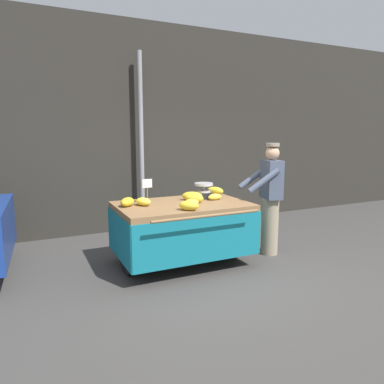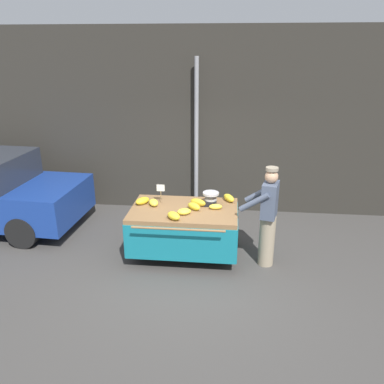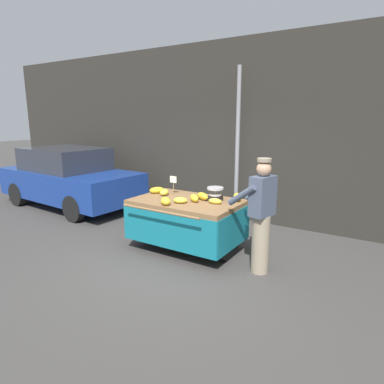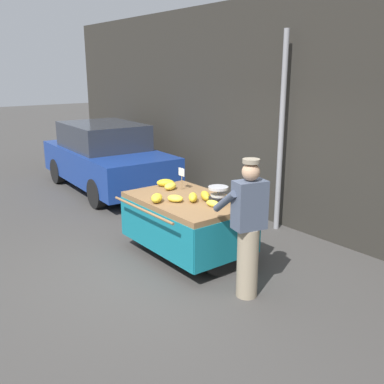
{
  "view_description": "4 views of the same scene",
  "coord_description": "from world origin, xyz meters",
  "px_view_note": "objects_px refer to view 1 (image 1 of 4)",
  "views": [
    {
      "loc": [
        -2.19,
        -4.03,
        1.87
      ],
      "look_at": [
        -0.05,
        0.49,
        1.04
      ],
      "focal_mm": 33.66,
      "sensor_mm": 36.0,
      "label": 1
    },
    {
      "loc": [
        0.56,
        -5.53,
        3.46
      ],
      "look_at": [
        -0.07,
        0.57,
        1.17
      ],
      "focal_mm": 36.22,
      "sensor_mm": 36.0,
      "label": 2
    },
    {
      "loc": [
        2.85,
        -4.15,
        2.28
      ],
      "look_at": [
        -0.1,
        0.49,
        1.04
      ],
      "focal_mm": 31.29,
      "sensor_mm": 36.0,
      "label": 3
    },
    {
      "loc": [
        4.65,
        -3.18,
        2.69
      ],
      "look_at": [
        0.04,
        0.39,
        1.06
      ],
      "focal_mm": 41.04,
      "sensor_mm": 36.0,
      "label": 4
    }
  ],
  "objects_px": {
    "price_sign": "(147,186)",
    "vendor_person": "(270,199)",
    "banana_bunch_2": "(215,197)",
    "banana_bunch_5": "(194,198)",
    "banana_cart": "(182,219)",
    "street_pole": "(141,144)",
    "banana_bunch_6": "(189,206)",
    "banana_bunch_3": "(215,191)",
    "banana_bunch_4": "(143,202)",
    "banana_bunch_1": "(192,203)",
    "weighing_scale": "(204,191)",
    "banana_bunch_7": "(192,196)",
    "banana_bunch_0": "(127,202)"
  },
  "relations": [
    {
      "from": "price_sign",
      "to": "vendor_person",
      "type": "bearing_deg",
      "value": -11.51
    },
    {
      "from": "banana_bunch_2",
      "to": "banana_bunch_5",
      "type": "xyz_separation_m",
      "value": [
        -0.36,
        -0.06,
        0.02
      ]
    },
    {
      "from": "price_sign",
      "to": "banana_cart",
      "type": "bearing_deg",
      "value": -26.87
    },
    {
      "from": "street_pole",
      "to": "banana_cart",
      "type": "relative_size",
      "value": 1.8
    },
    {
      "from": "banana_bunch_6",
      "to": "banana_bunch_3",
      "type": "bearing_deg",
      "value": 45.23
    },
    {
      "from": "banana_bunch_2",
      "to": "banana_bunch_4",
      "type": "distance_m",
      "value": 1.08
    },
    {
      "from": "street_pole",
      "to": "banana_bunch_4",
      "type": "height_order",
      "value": "street_pole"
    },
    {
      "from": "banana_bunch_5",
      "to": "banana_bunch_1",
      "type": "bearing_deg",
      "value": -124.75
    },
    {
      "from": "weighing_scale",
      "to": "price_sign",
      "type": "xyz_separation_m",
      "value": [
        -0.88,
        0.02,
        0.13
      ]
    },
    {
      "from": "banana_bunch_2",
      "to": "banana_bunch_7",
      "type": "xyz_separation_m",
      "value": [
        -0.31,
        0.12,
        0.02
      ]
    },
    {
      "from": "banana_bunch_6",
      "to": "banana_bunch_7",
      "type": "bearing_deg",
      "value": 61.34
    },
    {
      "from": "banana_bunch_2",
      "to": "banana_bunch_3",
      "type": "bearing_deg",
      "value": 60.43
    },
    {
      "from": "banana_bunch_4",
      "to": "banana_bunch_6",
      "type": "height_order",
      "value": "banana_bunch_6"
    },
    {
      "from": "banana_bunch_4",
      "to": "street_pole",
      "type": "bearing_deg",
      "value": 73.0
    },
    {
      "from": "banana_bunch_2",
      "to": "vendor_person",
      "type": "distance_m",
      "value": 0.88
    },
    {
      "from": "vendor_person",
      "to": "banana_bunch_3",
      "type": "bearing_deg",
      "value": 138.72
    },
    {
      "from": "banana_bunch_0",
      "to": "banana_bunch_3",
      "type": "xyz_separation_m",
      "value": [
        1.5,
        0.28,
        0.0
      ]
    },
    {
      "from": "price_sign",
      "to": "banana_bunch_2",
      "type": "distance_m",
      "value": 1.01
    },
    {
      "from": "banana_bunch_1",
      "to": "weighing_scale",
      "type": "bearing_deg",
      "value": 47.14
    },
    {
      "from": "banana_bunch_6",
      "to": "banana_bunch_7",
      "type": "distance_m",
      "value": 0.69
    },
    {
      "from": "banana_bunch_0",
      "to": "banana_bunch_1",
      "type": "relative_size",
      "value": 1.21
    },
    {
      "from": "banana_bunch_4",
      "to": "banana_bunch_7",
      "type": "xyz_separation_m",
      "value": [
        0.76,
        0.07,
        0.01
      ]
    },
    {
      "from": "banana_bunch_6",
      "to": "banana_bunch_4",
      "type": "bearing_deg",
      "value": 128.85
    },
    {
      "from": "street_pole",
      "to": "banana_cart",
      "type": "xyz_separation_m",
      "value": [
        -0.03,
        -1.93,
        -0.99
      ]
    },
    {
      "from": "banana_bunch_0",
      "to": "banana_bunch_5",
      "type": "xyz_separation_m",
      "value": [
        0.92,
        -0.16,
        0.0
      ]
    },
    {
      "from": "banana_bunch_2",
      "to": "banana_bunch_6",
      "type": "relative_size",
      "value": 0.86
    },
    {
      "from": "banana_bunch_2",
      "to": "vendor_person",
      "type": "bearing_deg",
      "value": -12.0
    },
    {
      "from": "banana_bunch_2",
      "to": "weighing_scale",
      "type": "bearing_deg",
      "value": 118.28
    },
    {
      "from": "banana_bunch_2",
      "to": "banana_bunch_5",
      "type": "distance_m",
      "value": 0.37
    },
    {
      "from": "street_pole",
      "to": "banana_bunch_7",
      "type": "relative_size",
      "value": 11.07
    },
    {
      "from": "banana_bunch_3",
      "to": "vendor_person",
      "type": "height_order",
      "value": "vendor_person"
    },
    {
      "from": "street_pole",
      "to": "banana_bunch_0",
      "type": "relative_size",
      "value": 11.82
    },
    {
      "from": "price_sign",
      "to": "banana_bunch_7",
      "type": "height_order",
      "value": "price_sign"
    },
    {
      "from": "banana_bunch_6",
      "to": "banana_bunch_7",
      "type": "xyz_separation_m",
      "value": [
        0.33,
        0.61,
        0.0
      ]
    },
    {
      "from": "street_pole",
      "to": "price_sign",
      "type": "bearing_deg",
      "value": -105.09
    },
    {
      "from": "weighing_scale",
      "to": "banana_bunch_7",
      "type": "xyz_separation_m",
      "value": [
        -0.22,
        -0.05,
        -0.05
      ]
    },
    {
      "from": "banana_bunch_5",
      "to": "vendor_person",
      "type": "distance_m",
      "value": 1.23
    },
    {
      "from": "weighing_scale",
      "to": "banana_bunch_1",
      "type": "bearing_deg",
      "value": -132.86
    },
    {
      "from": "price_sign",
      "to": "banana_bunch_3",
      "type": "height_order",
      "value": "price_sign"
    },
    {
      "from": "banana_bunch_2",
      "to": "street_pole",
      "type": "bearing_deg",
      "value": 104.97
    },
    {
      "from": "banana_bunch_2",
      "to": "banana_bunch_3",
      "type": "xyz_separation_m",
      "value": [
        0.22,
        0.38,
        0.02
      ]
    },
    {
      "from": "street_pole",
      "to": "banana_bunch_5",
      "type": "relative_size",
      "value": 12.64
    },
    {
      "from": "price_sign",
      "to": "banana_bunch_7",
      "type": "bearing_deg",
      "value": -5.76
    },
    {
      "from": "banana_cart",
      "to": "banana_bunch_2",
      "type": "xyz_separation_m",
      "value": [
        0.54,
        0.03,
        0.27
      ]
    },
    {
      "from": "weighing_scale",
      "to": "banana_bunch_4",
      "type": "distance_m",
      "value": 0.99
    },
    {
      "from": "price_sign",
      "to": "banana_bunch_0",
      "type": "xyz_separation_m",
      "value": [
        -0.31,
        -0.09,
        -0.19
      ]
    },
    {
      "from": "weighing_scale",
      "to": "banana_bunch_0",
      "type": "bearing_deg",
      "value": -176.5
    },
    {
      "from": "street_pole",
      "to": "banana_bunch_6",
      "type": "distance_m",
      "value": 2.49
    },
    {
      "from": "banana_bunch_6",
      "to": "weighing_scale",
      "type": "bearing_deg",
      "value": 50.24
    },
    {
      "from": "banana_bunch_0",
      "to": "banana_bunch_5",
      "type": "height_order",
      "value": "banana_bunch_5"
    }
  ]
}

